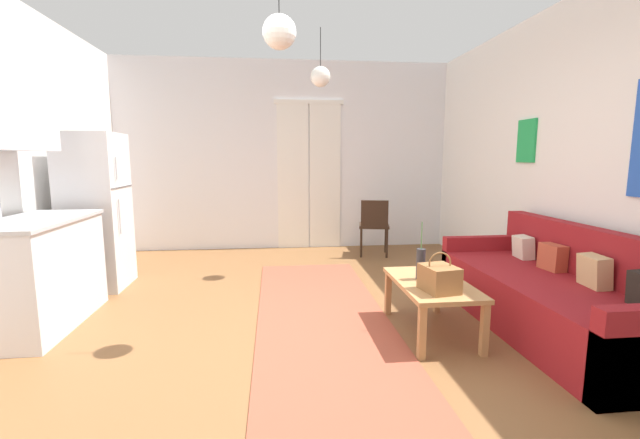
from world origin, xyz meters
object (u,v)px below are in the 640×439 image
Objects in this scene: handbag at (439,278)px; pendant_lamp_near at (279,32)px; couch at (555,297)px; pendant_lamp_far at (320,77)px; coffee_table at (431,288)px; refrigerator at (96,211)px; accent_chair at (374,224)px; bamboo_vase at (421,264)px.

handbag is 0.43× the size of pendant_lamp_near.
pendant_lamp_far is at bearing 132.51° from couch.
coffee_table is 1.34× the size of pendant_lamp_near.
handbag is at bearing -30.29° from refrigerator.
pendant_lamp_near is (-1.18, -0.03, 1.89)m from coffee_table.
coffee_table is 1.46× the size of pendant_lamp_far.
pendant_lamp_far is (-0.65, 2.03, 1.78)m from handbag.
couch is 2.67× the size of accent_chair.
pendant_lamp_near is at bearing 75.57° from accent_chair.
couch is at bearing -7.36° from bamboo_vase.
couch is 2.96m from pendant_lamp_near.
pendant_lamp_far is at bearing 109.78° from bamboo_vase.
pendant_lamp_far is (0.49, 1.83, 0.05)m from pendant_lamp_near.
bamboo_vase is 2.54m from pendant_lamp_far.
pendant_lamp_far is at bearing 110.91° from coffee_table.
couch is 4.62× the size of bamboo_vase.
pendant_lamp_near reaches higher than couch.
accent_chair is 1.16× the size of pendant_lamp_near.
bamboo_vase is at bearing 131.61° from coffee_table.
accent_chair is (0.25, 2.58, -0.09)m from bamboo_vase.
bamboo_vase is 0.67× the size of pendant_lamp_near.
coffee_table is 3.13× the size of handbag.
pendant_lamp_near is 1.90m from pendant_lamp_far.
pendant_lamp_near is at bearing 169.91° from handbag.
pendant_lamp_near reaches higher than bamboo_vase.
pendant_lamp_near is at bearing -174.34° from bamboo_vase.
refrigerator is (-4.15, 1.63, 0.55)m from couch.
bamboo_vase is 0.58× the size of accent_chair.
refrigerator is 2.86m from pendant_lamp_far.
pendant_lamp_far reaches higher than refrigerator.
bamboo_vase is 0.32m from handbag.
pendant_lamp_far is at bearing 107.68° from handbag.
coffee_table is at bearing 98.50° from accent_chair.
handbag is at bearing -84.60° from bamboo_vase.
coffee_table is 3.53m from refrigerator.
coffee_table is at bearing 176.39° from couch.
bamboo_vase is (-1.09, 0.14, 0.27)m from couch.
handbag is 0.18× the size of refrigerator.
couch is at bearing -47.49° from pendant_lamp_far.
handbag is (-1.06, -0.17, 0.24)m from couch.
pendant_lamp_near is at bearing -178.35° from coffee_table.
bamboo_vase is at bearing -26.00° from refrigerator.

